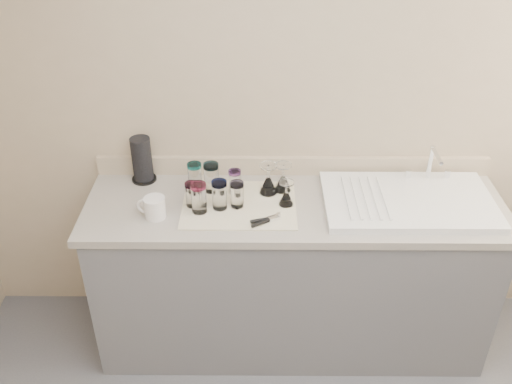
{
  "coord_description": "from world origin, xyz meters",
  "views": [
    {
      "loc": [
        -0.18,
        -1.11,
        2.46
      ],
      "look_at": [
        -0.19,
        1.15,
        1.0
      ],
      "focal_mm": 40.0,
      "sensor_mm": 36.0,
      "label": 1
    }
  ],
  "objects_px": {
    "can_opener": "(266,220)",
    "tumbler_lavender": "(237,194)",
    "tumbler_cyan": "(211,177)",
    "tumbler_extra": "(199,198)",
    "tumbler_purple": "(235,181)",
    "tumbler_magenta": "(192,194)",
    "white_mug": "(154,207)",
    "sink_unit": "(408,201)",
    "tumbler_teal": "(195,176)",
    "tumbler_blue": "(219,195)",
    "goblet_back_right": "(283,182)",
    "paper_towel_roll": "(142,160)",
    "goblet_front_right": "(286,197)",
    "goblet_back_left": "(268,183)"
  },
  "relations": [
    {
      "from": "tumbler_magenta",
      "to": "goblet_back_left",
      "type": "xyz_separation_m",
      "value": [
        0.37,
        0.12,
        -0.01
      ]
    },
    {
      "from": "tumbler_cyan",
      "to": "goblet_back_right",
      "type": "distance_m",
      "value": 0.36
    },
    {
      "from": "tumbler_purple",
      "to": "tumbler_blue",
      "type": "relative_size",
      "value": 0.85
    },
    {
      "from": "white_mug",
      "to": "goblet_front_right",
      "type": "bearing_deg",
      "value": 8.85
    },
    {
      "from": "tumbler_blue",
      "to": "goblet_back_right",
      "type": "height_order",
      "value": "same"
    },
    {
      "from": "tumbler_teal",
      "to": "can_opener",
      "type": "relative_size",
      "value": 0.98
    },
    {
      "from": "tumbler_extra",
      "to": "goblet_back_right",
      "type": "distance_m",
      "value": 0.45
    },
    {
      "from": "tumbler_teal",
      "to": "tumbler_extra",
      "type": "xyz_separation_m",
      "value": [
        0.04,
        -0.2,
        0.0
      ]
    },
    {
      "from": "tumbler_teal",
      "to": "tumbler_magenta",
      "type": "xyz_separation_m",
      "value": [
        0.0,
        -0.15,
        -0.01
      ]
    },
    {
      "from": "sink_unit",
      "to": "tumbler_teal",
      "type": "xyz_separation_m",
      "value": [
        -1.05,
        0.12,
        0.06
      ]
    },
    {
      "from": "sink_unit",
      "to": "goblet_front_right",
      "type": "distance_m",
      "value": 0.6
    },
    {
      "from": "can_opener",
      "to": "tumbler_purple",
      "type": "bearing_deg",
      "value": 120.71
    },
    {
      "from": "tumbler_cyan",
      "to": "white_mug",
      "type": "xyz_separation_m",
      "value": [
        -0.25,
        -0.22,
        -0.03
      ]
    },
    {
      "from": "tumbler_blue",
      "to": "tumbler_purple",
      "type": "bearing_deg",
      "value": 63.77
    },
    {
      "from": "sink_unit",
      "to": "white_mug",
      "type": "xyz_separation_m",
      "value": [
        -1.22,
        -0.11,
        0.03
      ]
    },
    {
      "from": "white_mug",
      "to": "paper_towel_roll",
      "type": "bearing_deg",
      "value": 107.95
    },
    {
      "from": "paper_towel_roll",
      "to": "tumbler_magenta",
      "type": "bearing_deg",
      "value": -41.87
    },
    {
      "from": "sink_unit",
      "to": "tumbler_cyan",
      "type": "xyz_separation_m",
      "value": [
        -0.97,
        0.1,
        0.07
      ]
    },
    {
      "from": "can_opener",
      "to": "white_mug",
      "type": "xyz_separation_m",
      "value": [
        -0.52,
        0.05,
        0.03
      ]
    },
    {
      "from": "tumbler_cyan",
      "to": "tumbler_extra",
      "type": "xyz_separation_m",
      "value": [
        -0.05,
        -0.18,
        -0.0
      ]
    },
    {
      "from": "tumbler_teal",
      "to": "tumbler_magenta",
      "type": "height_order",
      "value": "tumbler_teal"
    },
    {
      "from": "can_opener",
      "to": "paper_towel_roll",
      "type": "distance_m",
      "value": 0.75
    },
    {
      "from": "tumbler_lavender",
      "to": "goblet_back_right",
      "type": "distance_m",
      "value": 0.27
    },
    {
      "from": "tumbler_cyan",
      "to": "can_opener",
      "type": "bearing_deg",
      "value": -45.14
    },
    {
      "from": "goblet_back_left",
      "to": "goblet_back_right",
      "type": "bearing_deg",
      "value": 17.68
    },
    {
      "from": "tumbler_extra",
      "to": "can_opener",
      "type": "relative_size",
      "value": 1.05
    },
    {
      "from": "tumbler_purple",
      "to": "tumbler_magenta",
      "type": "bearing_deg",
      "value": -149.48
    },
    {
      "from": "can_opener",
      "to": "tumbler_lavender",
      "type": "bearing_deg",
      "value": 136.09
    },
    {
      "from": "tumbler_magenta",
      "to": "goblet_back_left",
      "type": "relative_size",
      "value": 0.79
    },
    {
      "from": "tumbler_magenta",
      "to": "tumbler_extra",
      "type": "height_order",
      "value": "tumbler_extra"
    },
    {
      "from": "can_opener",
      "to": "tumbler_blue",
      "type": "bearing_deg",
      "value": 151.84
    },
    {
      "from": "goblet_front_right",
      "to": "white_mug",
      "type": "height_order",
      "value": "goblet_front_right"
    },
    {
      "from": "white_mug",
      "to": "tumbler_teal",
      "type": "bearing_deg",
      "value": 54.44
    },
    {
      "from": "tumbler_teal",
      "to": "tumbler_lavender",
      "type": "xyz_separation_m",
      "value": [
        0.22,
        -0.16,
        -0.01
      ]
    },
    {
      "from": "tumbler_teal",
      "to": "paper_towel_roll",
      "type": "bearing_deg",
      "value": 160.95
    },
    {
      "from": "sink_unit",
      "to": "tumbler_magenta",
      "type": "height_order",
      "value": "sink_unit"
    },
    {
      "from": "sink_unit",
      "to": "goblet_front_right",
      "type": "xyz_separation_m",
      "value": [
        -0.6,
        -0.02,
        0.03
      ]
    },
    {
      "from": "tumbler_extra",
      "to": "paper_towel_roll",
      "type": "bearing_deg",
      "value": 136.59
    },
    {
      "from": "tumbler_extra",
      "to": "goblet_front_right",
      "type": "bearing_deg",
      "value": 8.59
    },
    {
      "from": "tumbler_extra",
      "to": "paper_towel_roll",
      "type": "height_order",
      "value": "paper_towel_roll"
    },
    {
      "from": "goblet_back_left",
      "to": "goblet_back_right",
      "type": "distance_m",
      "value": 0.08
    },
    {
      "from": "tumbler_magenta",
      "to": "tumbler_teal",
      "type": "bearing_deg",
      "value": 90.07
    },
    {
      "from": "goblet_back_left",
      "to": "white_mug",
      "type": "bearing_deg",
      "value": -159.42
    },
    {
      "from": "tumbler_magenta",
      "to": "tumbler_extra",
      "type": "xyz_separation_m",
      "value": [
        0.04,
        -0.05,
        0.01
      ]
    },
    {
      "from": "tumbler_cyan",
      "to": "goblet_back_left",
      "type": "relative_size",
      "value": 0.96
    },
    {
      "from": "sink_unit",
      "to": "goblet_back_left",
      "type": "xyz_separation_m",
      "value": [
        -0.68,
        0.09,
        0.04
      ]
    },
    {
      "from": "tumbler_magenta",
      "to": "goblet_back_left",
      "type": "bearing_deg",
      "value": 17.74
    },
    {
      "from": "tumbler_purple",
      "to": "tumbler_extra",
      "type": "xyz_separation_m",
      "value": [
        -0.16,
        -0.17,
        0.01
      ]
    },
    {
      "from": "tumbler_blue",
      "to": "paper_towel_roll",
      "type": "bearing_deg",
      "value": 146.94
    },
    {
      "from": "tumbler_magenta",
      "to": "goblet_front_right",
      "type": "relative_size",
      "value": 0.99
    }
  ]
}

